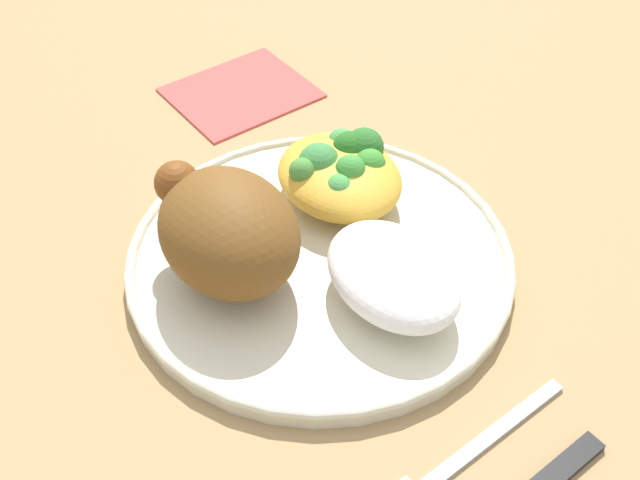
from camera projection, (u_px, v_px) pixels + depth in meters
The scene contains 7 objects.
ground_plane at pixel (320, 266), 0.54m from camera, with size 2.00×2.00×0.00m, color #9D7D4F.
plate at pixel (320, 258), 0.53m from camera, with size 0.25×0.25×0.01m.
roasted_chicken at pixel (227, 230), 0.49m from camera, with size 0.11×0.08×0.07m.
rice_pile at pixel (393, 275), 0.49m from camera, with size 0.10×0.07×0.04m, color white.
mac_cheese_with_broccoli at pixel (341, 171), 0.55m from camera, with size 0.10×0.08×0.04m.
fork at pixel (459, 460), 0.43m from camera, with size 0.03×0.14×0.01m.
napkin at pixel (241, 92), 0.68m from camera, with size 0.09×0.11×0.00m, color #DB4C47.
Camera 1 is at (-0.31, 0.20, 0.38)m, focal length 45.36 mm.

